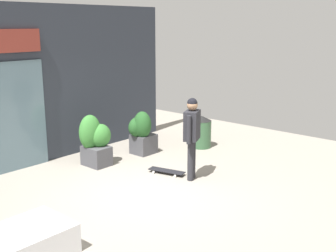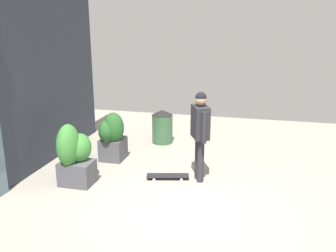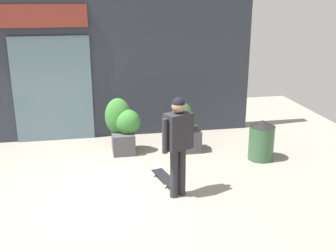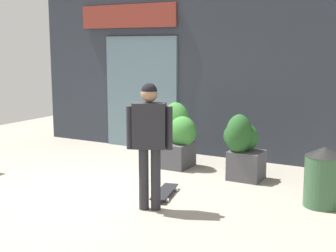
# 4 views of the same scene
# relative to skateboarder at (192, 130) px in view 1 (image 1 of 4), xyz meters

# --- Properties ---
(ground_plane) EXTENTS (12.00, 12.00, 0.00)m
(ground_plane) POSITION_rel_skateboarder_xyz_m (-1.12, 0.21, -1.04)
(ground_plane) COLOR gray
(building_facade) EXTENTS (7.11, 0.31, 3.56)m
(building_facade) POSITION_rel_skateboarder_xyz_m (-1.17, 3.36, 0.73)
(building_facade) COLOR #2D333D
(building_facade) RESTS_ON ground_plane
(skateboarder) EXTENTS (0.56, 0.41, 1.69)m
(skateboarder) POSITION_rel_skateboarder_xyz_m (0.00, 0.00, 0.00)
(skateboarder) COLOR #28282D
(skateboarder) RESTS_ON ground_plane
(skateboard) EXTENTS (0.40, 0.83, 0.08)m
(skateboard) POSITION_rel_skateboarder_xyz_m (-0.11, 0.59, -0.97)
(skateboard) COLOR black
(skateboard) RESTS_ON ground_plane
(planter_box_left) EXTENTS (0.68, 0.54, 1.08)m
(planter_box_left) POSITION_rel_skateboarder_xyz_m (0.56, 1.98, -0.48)
(planter_box_left) COLOR #47474C
(planter_box_left) RESTS_ON ground_plane
(planter_box_right) EXTENTS (0.72, 0.60, 1.16)m
(planter_box_right) POSITION_rel_skateboarder_xyz_m (-0.72, 2.18, -0.46)
(planter_box_right) COLOR #47474C
(planter_box_right) RESTS_ON ground_plane
(trash_bin) EXTENTS (0.52, 0.52, 0.83)m
(trash_bin) POSITION_rel_skateboarder_xyz_m (1.99, 1.24, -0.62)
(trash_bin) COLOR #335938
(trash_bin) RESTS_ON ground_plane
(snow_ledge) EXTENTS (1.43, 0.90, 0.42)m
(snow_ledge) POSITION_rel_skateboarder_xyz_m (-3.99, -0.16, -0.82)
(snow_ledge) COLOR white
(snow_ledge) RESTS_ON ground_plane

